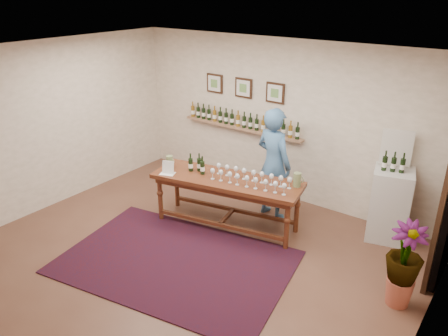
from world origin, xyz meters
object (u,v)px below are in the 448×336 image
Objects in this scene: tasting_table at (227,186)px; display_pedestal at (389,205)px; person at (274,164)px; potted_plant at (404,265)px.

tasting_table is 2.46m from display_pedestal.
tasting_table is at bearing 74.14° from person.
person is (-1.76, -0.43, 0.37)m from display_pedestal.
display_pedestal is at bearing 112.91° from potted_plant.
potted_plant is at bearing -17.73° from tasting_table.
potted_plant is (2.77, -0.28, -0.15)m from tasting_table.
potted_plant is (0.61, -1.44, 0.00)m from display_pedestal.
tasting_table is 2.56× the size of potted_plant.
display_pedestal is 1.56m from potted_plant.
display_pedestal reaches higher than tasting_table.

